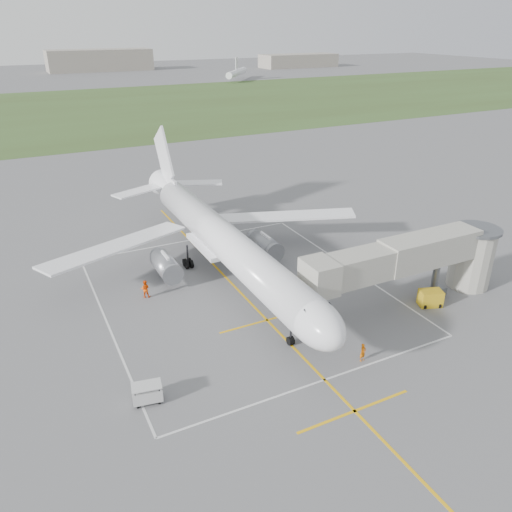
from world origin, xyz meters
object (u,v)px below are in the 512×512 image
baggage_cart (147,393)px  ramp_worker_nose (363,352)px  gpu_unit (430,298)px  airliner (222,240)px  ramp_worker_wing (145,289)px  jet_bridge (422,259)px

baggage_cart → ramp_worker_nose: size_ratio=1.47×
gpu_unit → ramp_worker_nose: (-11.86, -4.34, 0.00)m
airliner → gpu_unit: 22.81m
airliner → baggage_cart: (-13.47, -16.84, -3.60)m
airliner → baggage_cart: 21.86m
airliner → ramp_worker_wing: bearing=-173.8°
airliner → jet_bridge: airliner is taller
airliner → baggage_cart: airliner is taller
ramp_worker_wing → jet_bridge: bearing=174.1°
jet_bridge → baggage_cart: 29.57m
ramp_worker_nose → airliner: bearing=90.9°
airliner → ramp_worker_wing: (-9.30, -1.00, -3.42)m
jet_bridge → airliner: bearing=137.8°
ramp_worker_wing → airliner: bearing=-151.9°
gpu_unit → airliner: bearing=155.9°
ramp_worker_nose → ramp_worker_wing: 23.39m
jet_bridge → ramp_worker_nose: (-11.41, -5.77, -3.91)m
ramp_worker_nose → gpu_unit: bearing=8.8°
airliner → jet_bridge: size_ratio=2.00×
baggage_cart → ramp_worker_wing: ramp_worker_wing is taller
jet_bridge → ramp_worker_nose: bearing=-153.2°
airliner → ramp_worker_wing: airliner is taller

